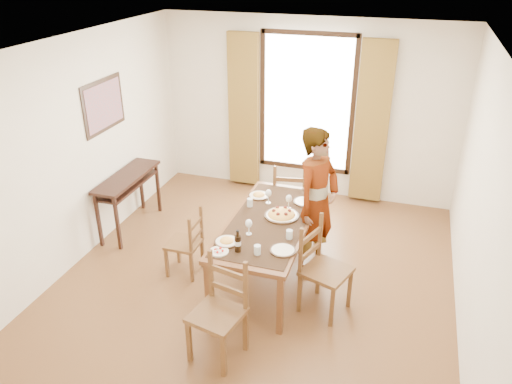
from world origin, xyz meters
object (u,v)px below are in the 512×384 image
(console_table, at_px, (128,183))
(pasta_platter, at_px, (282,213))
(dining_table, at_px, (269,225))
(man, at_px, (317,203))

(console_table, distance_m, pasta_platter, 2.29)
(console_table, xyz_separation_m, dining_table, (2.15, -0.52, 0.01))
(console_table, bearing_deg, man, -4.69)
(pasta_platter, bearing_deg, man, 24.33)
(console_table, distance_m, man, 2.65)
(man, distance_m, pasta_platter, 0.42)
(dining_table, height_order, man, man)
(pasta_platter, bearing_deg, dining_table, -128.95)
(man, bearing_deg, console_table, 109.29)
(console_table, distance_m, dining_table, 2.21)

